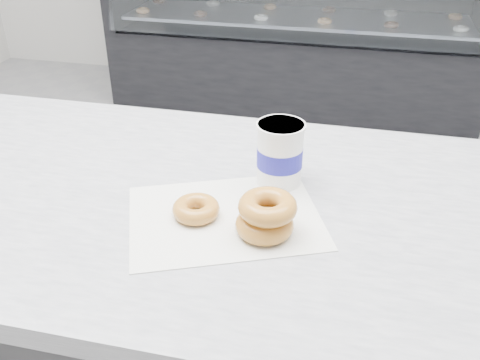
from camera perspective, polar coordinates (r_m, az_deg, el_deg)
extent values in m
plane|color=gray|center=(2.08, -3.12, -13.44)|extent=(5.00, 5.00, 0.00)
cube|color=#333335|center=(1.39, -10.71, -17.39)|extent=(3.00, 0.70, 0.86)
cube|color=#B5B5BA|center=(1.10, -12.94, -1.48)|extent=(3.06, 0.76, 0.04)
cube|color=black|center=(3.75, 5.71, 11.98)|extent=(2.40, 0.70, 0.50)
cube|color=silver|center=(3.66, 5.98, 16.88)|extent=(2.20, 0.55, 0.02)
cube|color=silver|center=(0.97, -1.63, -3.95)|extent=(0.41, 0.37, 0.00)
torus|color=#C88937|center=(0.96, -4.71, -3.09)|extent=(0.10, 0.10, 0.03)
torus|color=#C88937|center=(0.92, 2.63, -4.75)|extent=(0.10, 0.10, 0.04)
torus|color=#C88937|center=(0.90, 2.97, -2.86)|extent=(0.14, 0.14, 0.04)
cylinder|color=white|center=(1.04, 4.27, 2.80)|extent=(0.11, 0.11, 0.13)
cylinder|color=white|center=(1.02, 4.40, 5.81)|extent=(0.10, 0.10, 0.01)
cylinder|color=#1C1B95|center=(1.05, 4.25, 2.53)|extent=(0.11, 0.11, 0.04)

